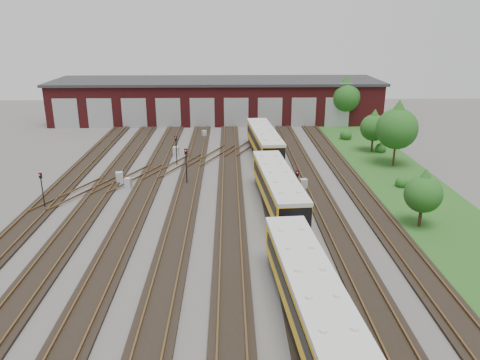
{
  "coord_description": "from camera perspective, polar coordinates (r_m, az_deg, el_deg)",
  "views": [
    {
      "loc": [
        1.95,
        -34.52,
        15.18
      ],
      "look_at": [
        2.86,
        3.91,
        2.0
      ],
      "focal_mm": 35.0,
      "sensor_mm": 36.0,
      "label": 1
    }
  ],
  "objects": [
    {
      "name": "signal_mast_1",
      "position": [
        51.6,
        -7.79,
        4.06
      ],
      "size": [
        0.28,
        0.26,
        3.28
      ],
      "rotation": [
        0.0,
        0.0,
        -0.13
      ],
      "color": "black",
      "rests_on": "ground"
    },
    {
      "name": "signal_mast_2",
      "position": [
        45.21,
        -6.58,
        2.21
      ],
      "size": [
        0.28,
        0.26,
        3.58
      ],
      "rotation": [
        0.0,
        0.0,
        -0.04
      ],
      "color": "black",
      "rests_on": "ground"
    },
    {
      "name": "relay_cabinet_1",
      "position": [
        55.53,
        -7.8,
        3.47
      ],
      "size": [
        0.73,
        0.63,
        1.1
      ],
      "primitive_type": "cube",
      "rotation": [
        0.0,
        0.0,
        -0.14
      ],
      "color": "#A6A8AB",
      "rests_on": "ground"
    },
    {
      "name": "bush_0",
      "position": [
        47.28,
        19.11,
        -0.13
      ],
      "size": [
        1.19,
        1.19,
        1.19
      ],
      "primitive_type": "sphere",
      "color": "#144413",
      "rests_on": "ground"
    },
    {
      "name": "relay_cabinet_4",
      "position": [
        44.3,
        7.74,
        -0.55
      ],
      "size": [
        0.74,
        0.66,
        1.08
      ],
      "primitive_type": "cube",
      "rotation": [
        0.0,
        0.0,
        0.19
      ],
      "color": "#A6A8AB",
      "rests_on": "ground"
    },
    {
      "name": "relay_cabinet_2",
      "position": [
        45.71,
        -13.48,
        -0.36
      ],
      "size": [
        0.68,
        0.6,
        0.99
      ],
      "primitive_type": "cube",
      "rotation": [
        0.0,
        0.0,
        -0.2
      ],
      "color": "#A6A8AB",
      "rests_on": "ground"
    },
    {
      "name": "bush_2",
      "position": [
        59.08,
        16.8,
        3.87
      ],
      "size": [
        1.31,
        1.31,
        1.31
      ],
      "primitive_type": "sphere",
      "color": "#144413",
      "rests_on": "ground"
    },
    {
      "name": "signal_mast_3",
      "position": [
        39.63,
        6.95,
        -0.5
      ],
      "size": [
        0.26,
        0.24,
        3.3
      ],
      "rotation": [
        0.0,
        0.0,
        -0.05
      ],
      "color": "black",
      "rests_on": "ground"
    },
    {
      "name": "maintenance_shed",
      "position": [
        75.48,
        -2.86,
        9.77
      ],
      "size": [
        51.0,
        12.5,
        6.35
      ],
      "color": "#541517",
      "rests_on": "ground"
    },
    {
      "name": "signal_mast_0",
      "position": [
        42.45,
        -23.0,
        -0.7
      ],
      "size": [
        0.27,
        0.25,
        3.18
      ],
      "rotation": [
        0.0,
        0.0,
        -0.31
      ],
      "color": "black",
      "rests_on": "ground"
    },
    {
      "name": "track_network",
      "position": [
        38.27,
        -4.43,
        -4.33
      ],
      "size": [
        30.4,
        70.0,
        0.33
      ],
      "color": "black",
      "rests_on": "ground"
    },
    {
      "name": "bush_1",
      "position": [
        64.4,
        12.8,
        5.53
      ],
      "size": [
        1.56,
        1.56,
        1.56
      ],
      "primitive_type": "sphere",
      "color": "#144413",
      "rests_on": "ground"
    },
    {
      "name": "ground",
      "position": [
        37.76,
        -4.21,
        -4.83
      ],
      "size": [
        120.0,
        120.0,
        0.0
      ],
      "primitive_type": "plane",
      "color": "#494744",
      "rests_on": "ground"
    },
    {
      "name": "relay_cabinet_3",
      "position": [
        64.4,
        -4.39,
        5.65
      ],
      "size": [
        0.69,
        0.64,
        0.91
      ],
      "primitive_type": "cube",
      "rotation": [
        0.0,
        0.0,
        0.43
      ],
      "color": "#A6A8AB",
      "rests_on": "ground"
    },
    {
      "name": "metro_train",
      "position": [
        39.31,
        4.64,
        -1.05
      ],
      "size": [
        3.51,
        46.0,
        2.86
      ],
      "rotation": [
        0.0,
        0.0,
        0.07
      ],
      "color": "black",
      "rests_on": "ground"
    },
    {
      "name": "tree_2",
      "position": [
        52.93,
        18.65,
        6.5
      ],
      "size": [
        4.41,
        4.41,
        7.3
      ],
      "color": "#392219",
      "rests_on": "ground"
    },
    {
      "name": "relay_cabinet_0",
      "position": [
        47.29,
        -14.48,
        0.29
      ],
      "size": [
        0.79,
        0.71,
        1.12
      ],
      "primitive_type": "cube",
      "rotation": [
        0.0,
        0.0,
        0.25
      ],
      "color": "#A6A8AB",
      "rests_on": "ground"
    },
    {
      "name": "tree_0",
      "position": [
        72.39,
        12.71,
        10.28
      ],
      "size": [
        4.57,
        4.57,
        7.57
      ],
      "color": "#392219",
      "rests_on": "ground"
    },
    {
      "name": "grass_verge",
      "position": [
        50.03,
        18.65,
        0.26
      ],
      "size": [
        8.0,
        55.0,
        0.05
      ],
      "primitive_type": "cube",
      "color": "#24521B",
      "rests_on": "ground"
    },
    {
      "name": "tree_3",
      "position": [
        37.93,
        21.5,
        -1.13
      ],
      "size": [
        2.85,
        2.85,
        4.73
      ],
      "color": "#392219",
      "rests_on": "ground"
    },
    {
      "name": "tree_1",
      "position": [
        58.3,
        16.02,
        6.52
      ],
      "size": [
        3.18,
        3.18,
        5.27
      ],
      "color": "#392219",
      "rests_on": "ground"
    }
  ]
}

